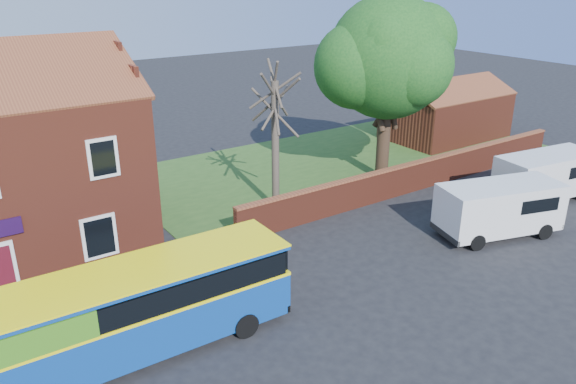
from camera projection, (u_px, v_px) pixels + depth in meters
ground at (290, 342)px, 17.61m from camera, size 120.00×120.00×0.00m
pavement at (14, 325)px, 18.32m from camera, size 18.00×3.50×0.12m
kerb at (25, 353)px, 16.97m from camera, size 18.00×0.15×0.14m
grass_strip at (344, 160)px, 34.41m from camera, size 26.00×12.00×0.04m
boundary_wall at (418, 175)px, 29.51m from camera, size 22.00×0.38×1.60m
outbuilding at (446, 115)px, 38.55m from camera, size 8.20×5.06×4.17m
bus at (130, 309)px, 16.46m from camera, size 9.30×2.52×2.83m
van_near at (500, 207)px, 24.28m from camera, size 5.73×3.56×2.35m
van_far at (547, 174)px, 28.12m from camera, size 5.63×2.91×2.36m
large_tree at (387, 61)px, 29.24m from camera, size 8.08×6.39×9.86m
bare_tree at (275, 140)px, 26.11m from camera, size 2.56×3.05×6.83m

